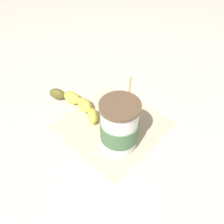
# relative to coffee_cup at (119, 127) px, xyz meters

# --- Properties ---
(ground_plane) EXTENTS (3.00, 3.00, 0.00)m
(ground_plane) POSITION_rel_coffee_cup_xyz_m (0.05, -0.05, -0.07)
(ground_plane) COLOR beige
(paper_napkin) EXTENTS (0.31, 0.31, 0.00)m
(paper_napkin) POSITION_rel_coffee_cup_xyz_m (0.05, -0.05, -0.07)
(paper_napkin) COLOR beige
(paper_napkin) RESTS_ON ground_plane
(coffee_cup) EXTENTS (0.10, 0.10, 0.14)m
(coffee_cup) POSITION_rel_coffee_cup_xyz_m (0.00, 0.00, 0.00)
(coffee_cup) COLOR white
(coffee_cup) RESTS_ON paper_napkin
(muffin) EXTENTS (0.08, 0.08, 0.10)m
(muffin) POSITION_rel_coffee_cup_xyz_m (0.04, -0.06, -0.01)
(muffin) COLOR beige
(muffin) RESTS_ON paper_napkin
(banana) EXTENTS (0.22, 0.08, 0.04)m
(banana) POSITION_rel_coffee_cup_xyz_m (0.19, -0.05, -0.05)
(banana) COLOR #D6CC4C
(banana) RESTS_ON paper_napkin
(wooden_stirrer) EXTENTS (0.05, 0.10, 0.00)m
(wooden_stirrer) POSITION_rel_coffee_cup_xyz_m (0.10, -0.23, -0.07)
(wooden_stirrer) COLOR tan
(wooden_stirrer) RESTS_ON ground_plane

